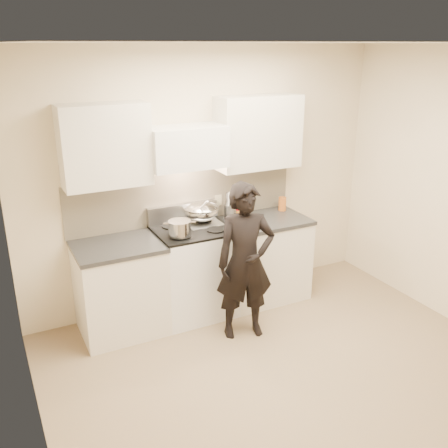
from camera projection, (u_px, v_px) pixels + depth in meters
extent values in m
plane|color=#7F684B|center=(294.00, 379.00, 4.26)|extent=(4.00, 4.00, 0.00)
cube|color=beige|center=(206.00, 179.00, 5.27)|extent=(4.00, 0.04, 2.70)
cube|color=beige|center=(24.00, 285.00, 2.95)|extent=(0.04, 3.50, 2.70)
cube|color=white|center=(313.00, 44.00, 3.34)|extent=(4.00, 3.50, 0.02)
cube|color=beige|center=(185.00, 197.00, 5.21)|extent=(2.50, 0.02, 0.53)
cube|color=#A2A2A4|center=(182.00, 213.00, 5.21)|extent=(0.76, 0.08, 0.20)
cube|color=silver|center=(186.00, 147.00, 4.83)|extent=(0.76, 0.40, 0.40)
cylinder|color=#ADADAD|center=(194.00, 169.00, 4.74)|extent=(0.66, 0.02, 0.02)
cube|color=beige|center=(258.00, 132.00, 5.19)|extent=(0.90, 0.33, 0.75)
cube|color=beige|center=(105.00, 146.00, 4.51)|extent=(0.80, 0.33, 0.75)
cube|color=#B8B18D|center=(218.00, 200.00, 5.39)|extent=(0.08, 0.01, 0.12)
cube|color=silver|center=(194.00, 272.00, 5.17)|extent=(0.76, 0.65, 0.92)
cube|color=black|center=(193.00, 230.00, 5.01)|extent=(0.76, 0.65, 0.02)
cube|color=silver|center=(203.00, 223.00, 5.17)|extent=(0.36, 0.34, 0.01)
cylinder|color=#ADADAD|center=(206.00, 254.00, 4.81)|extent=(0.62, 0.02, 0.02)
cylinder|color=black|center=(182.00, 236.00, 4.80)|extent=(0.18, 0.18, 0.01)
cylinder|color=black|center=(216.00, 230.00, 4.95)|extent=(0.18, 0.18, 0.01)
cylinder|color=black|center=(171.00, 226.00, 5.05)|extent=(0.18, 0.18, 0.01)
cylinder|color=black|center=(203.00, 221.00, 5.20)|extent=(0.18, 0.18, 0.01)
cube|color=beige|center=(263.00, 259.00, 5.53)|extent=(0.90, 0.65, 0.88)
cube|color=black|center=(264.00, 220.00, 5.37)|extent=(0.92, 0.67, 0.04)
cube|color=beige|center=(120.00, 290.00, 4.85)|extent=(0.80, 0.65, 0.88)
cube|color=black|center=(117.00, 246.00, 4.69)|extent=(0.82, 0.67, 0.04)
ellipsoid|color=#ADADAD|center=(201.00, 212.00, 5.15)|extent=(0.36, 0.36, 0.20)
torus|color=#ADADAD|center=(201.00, 207.00, 5.14)|extent=(0.38, 0.38, 0.02)
ellipsoid|color=#C5B599|center=(201.00, 213.00, 5.16)|extent=(0.21, 0.21, 0.09)
cylinder|color=white|center=(202.00, 206.00, 4.98)|extent=(0.02, 0.26, 0.19)
cylinder|color=#ADADAD|center=(180.00, 228.00, 4.77)|extent=(0.28, 0.28, 0.15)
cube|color=#ADADAD|center=(165.00, 223.00, 4.73)|extent=(0.05, 0.04, 0.01)
cube|color=#ADADAD|center=(193.00, 222.00, 4.77)|extent=(0.05, 0.04, 0.01)
cylinder|color=#A2A2A4|center=(229.00, 212.00, 5.34)|extent=(0.11, 0.11, 0.15)
cylinder|color=black|center=(231.00, 204.00, 5.33)|extent=(0.01, 0.01, 0.27)
cylinder|color=white|center=(229.00, 204.00, 5.34)|extent=(0.01, 0.01, 0.27)
cylinder|color=#A2A2A4|center=(227.00, 204.00, 5.34)|extent=(0.01, 0.01, 0.27)
cylinder|color=black|center=(226.00, 205.00, 5.32)|extent=(0.01, 0.01, 0.27)
cylinder|color=#A2A2A4|center=(227.00, 205.00, 5.30)|extent=(0.01, 0.01, 0.27)
cylinder|color=white|center=(228.00, 206.00, 5.29)|extent=(0.01, 0.01, 0.27)
cylinder|color=black|center=(230.00, 205.00, 5.30)|extent=(0.01, 0.01, 0.27)
cylinder|color=#A2A2A4|center=(231.00, 205.00, 5.31)|extent=(0.01, 0.01, 0.27)
cylinder|color=orange|center=(238.00, 213.00, 5.45)|extent=(0.03, 0.03, 0.06)
cylinder|color=#B40114|center=(238.00, 209.00, 5.44)|extent=(0.04, 0.04, 0.02)
cylinder|color=#A9561D|center=(282.00, 204.00, 5.61)|extent=(0.09, 0.09, 0.15)
imported|color=black|center=(245.00, 262.00, 4.68)|extent=(0.63, 0.49, 1.53)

